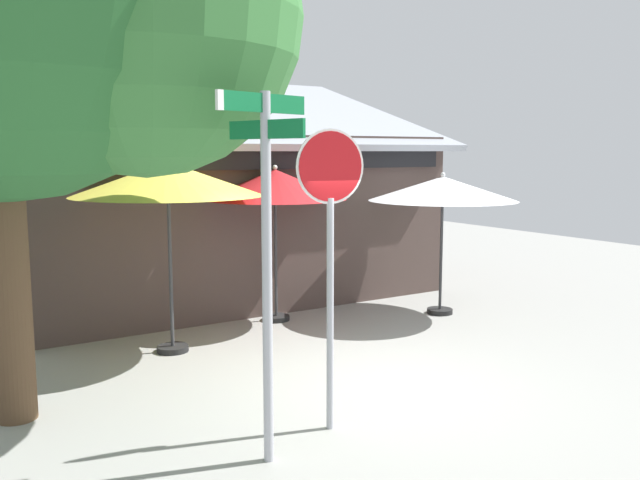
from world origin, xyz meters
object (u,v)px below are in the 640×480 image
Objects in this scene: street_sign_post at (266,241)px; stop_sign at (330,226)px; patio_umbrella_ivory_right at (443,189)px; patio_umbrella_mustard_left at (168,180)px; patio_umbrella_crimson_center at (275,185)px.

stop_sign is (0.86, 0.30, 0.05)m from street_sign_post.
stop_sign is 5.22m from patio_umbrella_ivory_right.
stop_sign is 3.41m from patio_umbrella_mustard_left.
patio_umbrella_ivory_right is at bearing 35.27° from stop_sign.
patio_umbrella_crimson_center is (2.51, 4.41, 0.23)m from street_sign_post.
street_sign_post reaches higher than stop_sign.
patio_umbrella_ivory_right is at bearing -22.88° from patio_umbrella_crimson_center.
patio_umbrella_crimson_center reaches higher than patio_umbrella_ivory_right.
street_sign_post is at bearing -161.01° from stop_sign.
patio_umbrella_ivory_right is (4.68, -0.36, -0.26)m from patio_umbrella_mustard_left.
stop_sign is 1.19× the size of patio_umbrella_ivory_right.
stop_sign is at bearing -111.81° from patio_umbrella_crimson_center.
patio_umbrella_crimson_center is at bearing 157.12° from patio_umbrella_ivory_right.
street_sign_post is 1.28× the size of patio_umbrella_crimson_center.
patio_umbrella_ivory_right is at bearing -4.35° from patio_umbrella_mustard_left.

